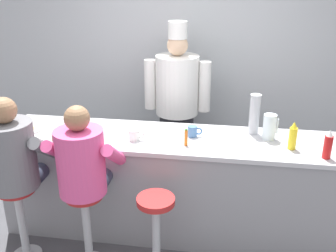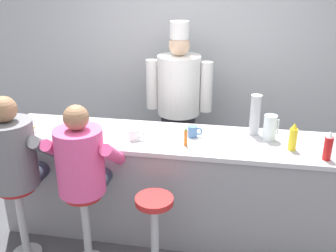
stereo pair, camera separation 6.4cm
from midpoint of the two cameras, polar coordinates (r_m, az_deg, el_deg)
ground_plane at (r=3.76m, az=-0.50°, el=-17.56°), size 20.00×20.00×0.00m
wall_back at (r=4.79m, az=3.39°, el=9.31°), size 10.00×0.06×2.70m
diner_counter at (r=3.77m, az=0.48°, el=-8.37°), size 3.09×0.72×0.97m
ketchup_bottle_red at (r=3.35m, az=22.74°, el=-2.74°), size 0.07×0.07×0.24m
mustard_bottle_yellow at (r=3.42m, az=18.21°, el=-1.59°), size 0.07×0.07×0.24m
hot_sauce_bottle_orange at (r=3.35m, az=3.13°, el=-1.71°), size 0.03×0.03×0.15m
water_pitcher_clear at (r=3.57m, az=15.08°, el=-0.24°), size 0.13×0.12×0.23m
breakfast_plate at (r=3.91m, az=-18.88°, el=-0.32°), size 0.22×0.22×0.04m
cereal_bowl at (r=3.64m, az=-14.83°, el=-1.33°), size 0.15×0.15×0.05m
coffee_mug_white at (r=3.48m, az=-4.37°, el=-1.27°), size 0.15×0.09×0.10m
coffee_mug_blue at (r=3.55m, az=4.17°, el=-0.79°), size 0.13×0.08×0.10m
cup_stack_steel at (r=3.64m, az=13.02°, el=1.59°), size 0.10×0.10×0.37m
diner_seated_grey at (r=3.45m, az=-20.94°, el=-4.24°), size 0.61×0.60×1.48m
diner_seated_pink at (r=3.21m, az=-11.80°, el=-5.53°), size 0.58×0.57×1.45m
empty_stool_round at (r=3.27m, az=-1.45°, el=-13.91°), size 0.31×0.31×0.71m
cook_in_whites_near at (r=4.39m, az=2.00°, el=3.91°), size 0.74×0.47×1.88m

